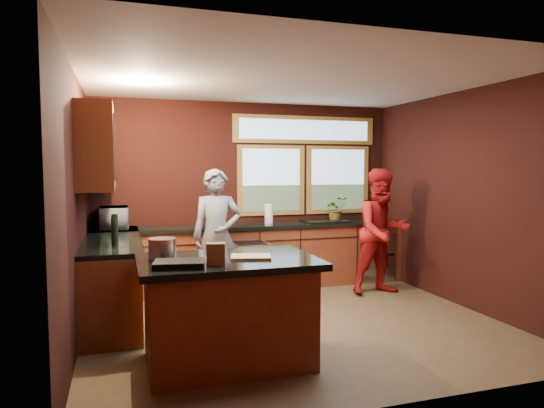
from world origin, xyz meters
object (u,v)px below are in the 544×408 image
person_grey (217,236)px  stock_pot (162,248)px  island (228,310)px  cutting_board (251,257)px  person_red (383,231)px

person_grey → stock_pot: 1.97m
island → cutting_board: (0.20, -0.05, 0.48)m
island → person_grey: person_grey is taller
island → person_grey: (0.28, 1.93, 0.38)m
person_red → stock_pot: person_red is taller
person_grey → person_red: bearing=0.1°
person_grey → person_red: 2.28m
island → cutting_board: size_ratio=4.43×
person_red → stock_pot: 3.47m
person_red → island: bearing=-148.1°
person_grey → person_red: size_ratio=1.00×
island → cutting_board: bearing=-14.0°
person_red → stock_pot: size_ratio=7.21×
cutting_board → stock_pot: 0.78m
person_red → stock_pot: (-3.10, -1.56, 0.17)m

